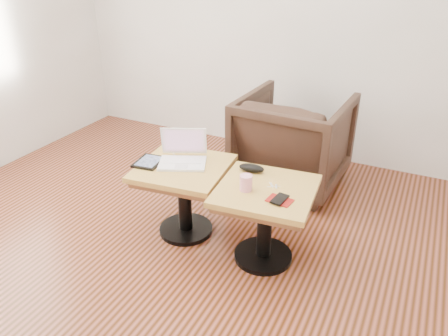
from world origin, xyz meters
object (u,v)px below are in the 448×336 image
at_px(armchair, 293,140).
at_px(side_table_left, 184,183).
at_px(laptop, 183,156).
at_px(striped_cup, 246,183).
at_px(side_table_right, 265,206).

bearing_deg(armchair, side_table_left, 70.01).
distance_m(laptop, striped_cup, 0.56).
xyz_separation_m(side_table_left, striped_cup, (0.51, -0.12, 0.18)).
xyz_separation_m(striped_cup, armchair, (-0.07, 1.16, -0.19)).
distance_m(side_table_left, side_table_right, 0.61).
height_order(side_table_right, laptop, laptop).
bearing_deg(laptop, armchair, 40.64).
relative_size(laptop, striped_cup, 3.97).
relative_size(side_table_right, laptop, 1.62).
height_order(side_table_left, armchair, armchair).
bearing_deg(side_table_right, armchair, 93.64).
relative_size(side_table_left, side_table_right, 1.01).
bearing_deg(armchair, side_table_right, 101.93).
xyz_separation_m(side_table_left, armchair, (0.44, 1.04, -0.01)).
bearing_deg(side_table_right, side_table_left, 171.08).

